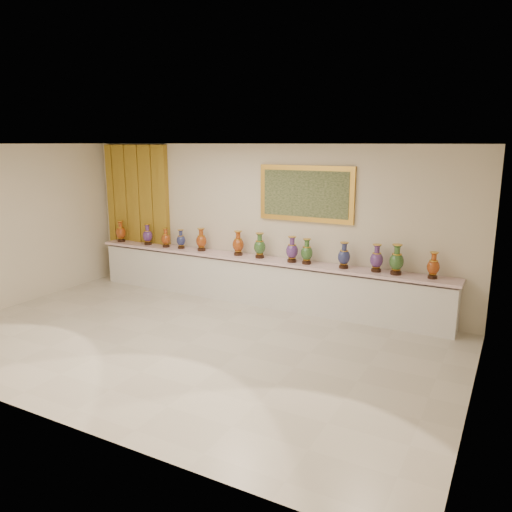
{
  "coord_description": "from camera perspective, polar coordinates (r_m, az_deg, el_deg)",
  "views": [
    {
      "loc": [
        4.3,
        -5.85,
        3.02
      ],
      "look_at": [
        0.27,
        1.7,
        1.07
      ],
      "focal_mm": 35.0,
      "sensor_mm": 36.0,
      "label": 1
    }
  ],
  "objects": [
    {
      "name": "vase_12",
      "position": [
        8.42,
        19.6,
        -1.15
      ],
      "size": [
        0.25,
        0.25,
        0.43
      ],
      "rotation": [
        0.0,
        0.0,
        0.29
      ],
      "color": "black",
      "rests_on": "counter"
    },
    {
      "name": "vase_4",
      "position": [
        10.03,
        -6.27,
        1.76
      ],
      "size": [
        0.27,
        0.27,
        0.46
      ],
      "rotation": [
        0.0,
        0.0,
        0.34
      ],
      "color": "black",
      "rests_on": "counter"
    },
    {
      "name": "vase_3",
      "position": [
        10.3,
        -8.57,
        1.82
      ],
      "size": [
        0.23,
        0.23,
        0.39
      ],
      "rotation": [
        0.0,
        0.0,
        -0.35
      ],
      "color": "black",
      "rests_on": "counter"
    },
    {
      "name": "vase_9",
      "position": [
        8.71,
        10.02,
        -0.06
      ],
      "size": [
        0.22,
        0.22,
        0.46
      ],
      "rotation": [
        0.0,
        0.0,
        0.03
      ],
      "color": "black",
      "rests_on": "counter"
    },
    {
      "name": "counter",
      "position": [
        9.54,
        0.18,
        -2.87
      ],
      "size": [
        7.28,
        0.48,
        0.9
      ],
      "color": "white",
      "rests_on": "ground"
    },
    {
      "name": "vase_7",
      "position": [
        9.04,
        4.14,
        0.62
      ],
      "size": [
        0.24,
        0.24,
        0.47
      ],
      "rotation": [
        0.0,
        0.0,
        0.11
      ],
      "color": "black",
      "rests_on": "counter"
    },
    {
      "name": "vase_1",
      "position": [
        10.82,
        -12.28,
        2.31
      ],
      "size": [
        0.21,
        0.21,
        0.44
      ],
      "rotation": [
        0.0,
        0.0,
        0.03
      ],
      "color": "black",
      "rests_on": "counter"
    },
    {
      "name": "vase_6",
      "position": [
        9.35,
        0.43,
        1.07
      ],
      "size": [
        0.25,
        0.25,
        0.48
      ],
      "rotation": [
        0.0,
        0.0,
        -0.12
      ],
      "color": "black",
      "rests_on": "counter"
    },
    {
      "name": "vase_5",
      "position": [
        9.57,
        -2.05,
        1.34
      ],
      "size": [
        0.22,
        0.22,
        0.47
      ],
      "rotation": [
        0.0,
        0.0,
        0.0
      ],
      "color": "black",
      "rests_on": "counter"
    },
    {
      "name": "vase_2",
      "position": [
        10.49,
        -10.27,
        1.97
      ],
      "size": [
        0.24,
        0.24,
        0.4
      ],
      "rotation": [
        0.0,
        0.0,
        -0.33
      ],
      "color": "black",
      "rests_on": "counter"
    },
    {
      "name": "vase_10",
      "position": [
        8.59,
        13.61,
        -0.38
      ],
      "size": [
        0.23,
        0.23,
        0.47
      ],
      "rotation": [
        0.0,
        0.0,
        -0.08
      ],
      "color": "black",
      "rests_on": "counter"
    },
    {
      "name": "vase_11",
      "position": [
        8.48,
        15.76,
        -0.55
      ],
      "size": [
        0.28,
        0.28,
        0.5
      ],
      "rotation": [
        0.0,
        0.0,
        0.23
      ],
      "color": "black",
      "rests_on": "counter"
    },
    {
      "name": "room",
      "position": [
        10.76,
        -10.8,
        5.03
      ],
      "size": [
        8.0,
        8.0,
        8.0
      ],
      "color": "beige",
      "rests_on": "ground"
    },
    {
      "name": "ground",
      "position": [
        7.86,
        -7.71,
        -9.87
      ],
      "size": [
        8.0,
        8.0,
        0.0
      ],
      "primitive_type": "plane",
      "color": "beige",
      "rests_on": "ground"
    },
    {
      "name": "vase_8",
      "position": [
        8.92,
        5.82,
        0.39
      ],
      "size": [
        0.24,
        0.24,
        0.46
      ],
      "rotation": [
        0.0,
        0.0,
        -0.15
      ],
      "color": "black",
      "rests_on": "counter"
    },
    {
      "name": "vase_0",
      "position": [
        11.28,
        -15.19,
        2.63
      ],
      "size": [
        0.22,
        0.22,
        0.47
      ],
      "rotation": [
        0.0,
        0.0,
        -0.04
      ],
      "color": "black",
      "rests_on": "counter"
    }
  ]
}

